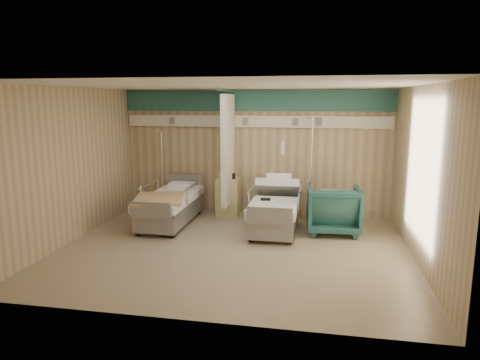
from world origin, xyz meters
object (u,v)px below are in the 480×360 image
bed_left (170,209)px  iv_stand_left (163,196)px  bedside_cabinet (228,197)px  iv_stand_right (310,198)px  bed_right (275,214)px  visitor_armchair (333,209)px

bed_left → iv_stand_left: (-0.48, 0.87, 0.07)m
bed_left → bedside_cabinet: (1.05, 0.90, 0.11)m
bed_left → iv_stand_right: (2.87, 0.98, 0.14)m
iv_stand_left → bedside_cabinet: bearing=1.0°
bed_left → bed_right: bearing=0.0°
bed_left → visitor_armchair: visitor_armchair is taller
bed_right → visitor_armchair: (1.13, 0.02, 0.15)m
bed_right → visitor_armchair: size_ratio=2.11×
visitor_armchair → bed_right: bearing=-2.1°
bed_left → visitor_armchair: bearing=0.3°
bed_left → iv_stand_right: bearing=18.8°
visitor_armchair → iv_stand_left: (-3.81, 0.86, -0.08)m
bed_left → iv_stand_left: iv_stand_left is taller
bedside_cabinet → iv_stand_left: iv_stand_left is taller
bedside_cabinet → bed_left: bearing=-139.4°
visitor_armchair → iv_stand_right: 1.06m
visitor_armchair → iv_stand_left: 3.91m
bed_right → bedside_cabinet: bearing=142.0°
iv_stand_right → bed_right: bearing=-124.3°
bedside_cabinet → iv_stand_right: iv_stand_right is taller
iv_stand_right → bedside_cabinet: bearing=-177.6°
iv_stand_right → bed_left: bearing=-161.2°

